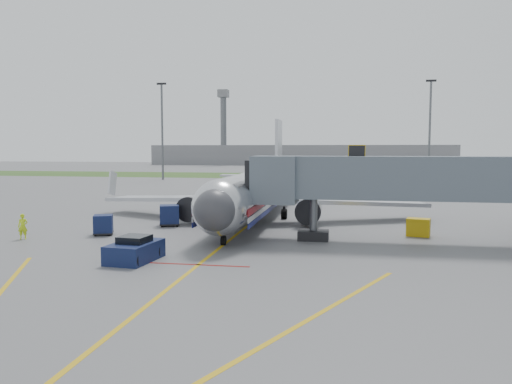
% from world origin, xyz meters
% --- Properties ---
extents(ground, '(400.00, 400.00, 0.00)m').
position_xyz_m(ground, '(0.00, 0.00, 0.00)').
color(ground, '#565659').
rests_on(ground, ground).
extents(grass_strip, '(300.00, 25.00, 0.01)m').
position_xyz_m(grass_strip, '(0.00, 90.00, 0.01)').
color(grass_strip, '#2D4C1E').
rests_on(grass_strip, ground).
extents(apron_markings, '(21.52, 50.00, 0.01)m').
position_xyz_m(apron_markings, '(0.00, -7.40, 0.00)').
color(apron_markings, gold).
rests_on(apron_markings, ground).
extents(airliner, '(32.10, 35.67, 10.25)m').
position_xyz_m(airliner, '(0.00, 15.25, 2.65)').
color(airliner, silver).
rests_on(airliner, ground).
extents(jet_bridge, '(25.30, 4.00, 6.90)m').
position_xyz_m(jet_bridge, '(12.86, 5.00, 4.47)').
color(jet_bridge, slate).
rests_on(jet_bridge, ground).
extents(light_mast_left, '(2.00, 0.44, 20.40)m').
position_xyz_m(light_mast_left, '(-30.00, 70.00, 10.78)').
color(light_mast_left, '#595B60').
rests_on(light_mast_left, ground).
extents(light_mast_right, '(2.00, 0.44, 20.40)m').
position_xyz_m(light_mast_right, '(25.00, 75.00, 10.78)').
color(light_mast_right, '#595B60').
rests_on(light_mast_right, ground).
extents(distant_terminal, '(120.00, 14.00, 8.00)m').
position_xyz_m(distant_terminal, '(-10.00, 170.00, 4.00)').
color(distant_terminal, slate).
rests_on(distant_terminal, ground).
extents(control_tower, '(4.00, 4.00, 30.00)m').
position_xyz_m(control_tower, '(-40.00, 165.00, 17.33)').
color(control_tower, '#595B60').
rests_on(control_tower, ground).
extents(pushback_tug, '(2.58, 3.84, 1.51)m').
position_xyz_m(pushback_tug, '(-4.00, -3.68, 0.63)').
color(pushback_tug, '#0E1E3D').
rests_on(pushback_tug, ground).
extents(baggage_cart_a, '(1.86, 1.86, 1.54)m').
position_xyz_m(baggage_cart_a, '(-10.08, 4.30, 0.79)').
color(baggage_cart_a, '#0E1E3D').
rests_on(baggage_cart_a, ground).
extents(baggage_cart_b, '(2.13, 2.13, 1.79)m').
position_xyz_m(baggage_cart_b, '(-6.62, 9.51, 0.91)').
color(baggage_cart_b, '#0E1E3D').
rests_on(baggage_cart_b, ground).
extents(baggage_cart_c, '(1.98, 1.98, 1.82)m').
position_xyz_m(baggage_cart_c, '(-3.00, 13.30, 0.93)').
color(baggage_cart_c, '#0E1E3D').
rests_on(baggage_cart_c, ground).
extents(belt_loader, '(2.21, 4.01, 1.89)m').
position_xyz_m(belt_loader, '(-2.51, 12.62, 0.47)').
color(belt_loader, '#0E1E3D').
rests_on(belt_loader, ground).
extents(ground_power_cart, '(1.91, 1.49, 1.35)m').
position_xyz_m(ground_power_cart, '(13.75, 8.00, 0.66)').
color(ground_power_cart, gold).
rests_on(ground_power_cart, ground).
extents(ramp_worker, '(0.80, 0.65, 1.88)m').
position_xyz_m(ramp_worker, '(-15.00, 1.54, 0.94)').
color(ramp_worker, '#C5EA1B').
rests_on(ramp_worker, ground).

